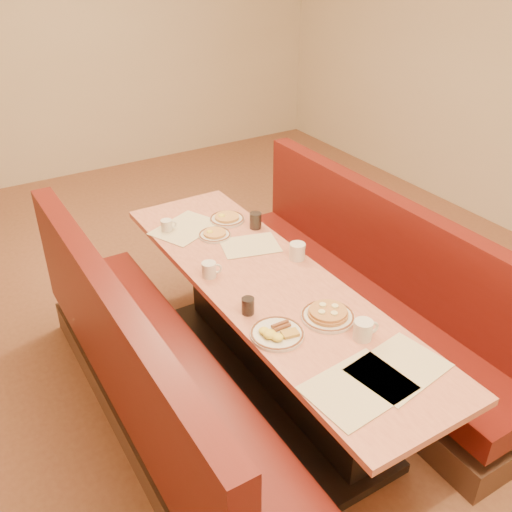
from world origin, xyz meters
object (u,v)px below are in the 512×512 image
soda_tumbler_near (248,306)px  soda_tumbler_mid (256,221)px  coffee_mug_a (364,330)px  booth_right (364,301)px  eggs_plate (277,333)px  coffee_mug_b (210,269)px  diner_table (269,336)px  coffee_mug_c (298,251)px  booth_left (153,383)px  pancake_plate (328,315)px  coffee_mug_d (167,225)px

soda_tumbler_near → soda_tumbler_mid: soda_tumbler_mid is taller
coffee_mug_a → soda_tumbler_mid: soda_tumbler_mid is taller
coffee_mug_a → booth_right: bearing=57.7°
eggs_plate → coffee_mug_b: 0.65m
diner_table → coffee_mug_c: bearing=25.9°
booth_left → coffee_mug_c: bearing=7.7°
soda_tumbler_near → pancake_plate: bearing=-37.3°
coffee_mug_c → soda_tumbler_near: (-0.53, -0.32, -0.01)m
pancake_plate → coffee_mug_d: bearing=103.6°
coffee_mug_d → coffee_mug_c: bearing=-42.6°
coffee_mug_d → soda_tumbler_near: soda_tumbler_near is taller
diner_table → pancake_plate: 0.59m
eggs_plate → coffee_mug_b: coffee_mug_b is taller
coffee_mug_c → coffee_mug_d: size_ratio=1.26×
eggs_plate → soda_tumbler_near: bearing=96.0°
diner_table → soda_tumbler_near: bearing=-143.8°
coffee_mug_c → coffee_mug_d: 0.89m
coffee_mug_a → soda_tumbler_mid: (0.15, 1.24, 0.00)m
coffee_mug_d → coffee_mug_a: bearing=-64.9°
booth_right → coffee_mug_d: bearing=138.4°
coffee_mug_b → soda_tumbler_near: bearing=-69.4°
diner_table → booth_left: 0.73m
soda_tumbler_mid → coffee_mug_a: bearing=-96.9°
soda_tumbler_near → soda_tumbler_mid: 0.94m
coffee_mug_a → coffee_mug_d: (-0.36, 1.50, -0.01)m
booth_right → soda_tumbler_mid: 0.87m
pancake_plate → eggs_plate: (-0.30, 0.01, -0.01)m
booth_left → coffee_mug_a: 1.16m
booth_right → coffee_mug_c: bearing=163.0°
coffee_mug_d → soda_tumbler_mid: (0.51, -0.26, 0.01)m
booth_right → eggs_plate: 1.11m
eggs_plate → coffee_mug_a: size_ratio=2.01×
diner_table → pancake_plate: bearing=-79.8°
coffee_mug_a → coffee_mug_c: coffee_mug_c is taller
diner_table → pancake_plate: (0.08, -0.43, 0.40)m
coffee_mug_b → coffee_mug_d: size_ratio=1.11×
booth_left → booth_right: 1.46m
eggs_plate → coffee_mug_d: bearing=90.6°
eggs_plate → coffee_mug_d: 1.27m
soda_tumbler_mid → diner_table: bearing=-114.6°
coffee_mug_d → eggs_plate: bearing=-77.7°
booth_left → soda_tumbler_near: booth_left is taller
booth_right → coffee_mug_d: (-0.97, 0.86, 0.43)m
coffee_mug_b → booth_right: bearing=6.6°
pancake_plate → coffee_mug_a: bearing=-77.8°
booth_left → pancake_plate: 1.00m
booth_left → pancake_plate: size_ratio=9.23×
coffee_mug_c → soda_tumbler_near: bearing=-169.7°
eggs_plate → coffee_mug_b: size_ratio=2.31×
booth_right → coffee_mug_d: booth_right is taller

